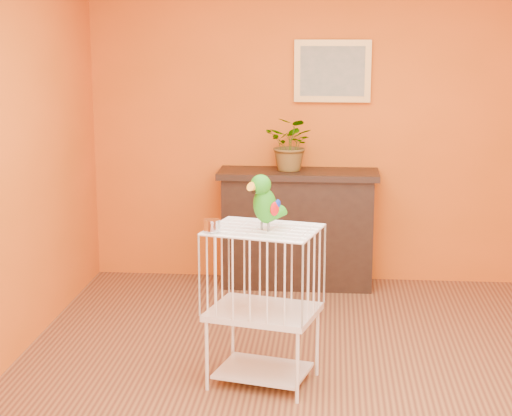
# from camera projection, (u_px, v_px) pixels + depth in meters

# --- Properties ---
(ground) EXTENTS (4.50, 4.50, 0.00)m
(ground) POSITION_uv_depth(u_px,v_px,m) (326.00, 386.00, 5.11)
(ground) COLOR brown
(ground) RESTS_ON ground
(room_shell) EXTENTS (4.50, 4.50, 4.50)m
(room_shell) POSITION_uv_depth(u_px,v_px,m) (331.00, 122.00, 4.78)
(room_shell) COLOR #E05D15
(room_shell) RESTS_ON ground
(console_cabinet) EXTENTS (1.29, 0.46, 0.96)m
(console_cabinet) POSITION_uv_depth(u_px,v_px,m) (298.00, 228.00, 7.00)
(console_cabinet) COLOR black
(console_cabinet) RESTS_ON ground
(potted_plant) EXTENTS (0.53, 0.55, 0.34)m
(potted_plant) POSITION_uv_depth(u_px,v_px,m) (292.00, 150.00, 6.90)
(potted_plant) COLOR #26722D
(potted_plant) RESTS_ON console_cabinet
(framed_picture) EXTENTS (0.62, 0.04, 0.50)m
(framed_picture) POSITION_uv_depth(u_px,v_px,m) (332.00, 71.00, 6.91)
(framed_picture) COLOR #B68441
(framed_picture) RESTS_ON room_shell
(birdcage) EXTENTS (0.71, 0.61, 0.95)m
(birdcage) POSITION_uv_depth(u_px,v_px,m) (263.00, 304.00, 5.06)
(birdcage) COLOR white
(birdcage) RESTS_ON ground
(feed_cup) EXTENTS (0.10, 0.10, 0.07)m
(feed_cup) POSITION_uv_depth(u_px,v_px,m) (212.00, 225.00, 4.88)
(feed_cup) COLOR silver
(feed_cup) RESTS_ON birdcage
(parrot) EXTENTS (0.24, 0.27, 0.33)m
(parrot) POSITION_uv_depth(u_px,v_px,m) (265.00, 202.00, 4.90)
(parrot) COLOR #59544C
(parrot) RESTS_ON birdcage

